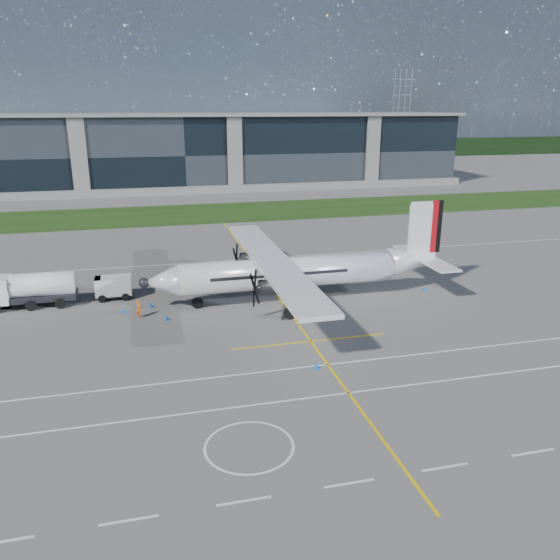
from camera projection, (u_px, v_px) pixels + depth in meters
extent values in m
plane|color=#65625F|center=(203.00, 223.00, 82.93)|extent=(400.00, 400.00, 0.00)
cube|color=#1C3C10|center=(198.00, 213.00, 90.32)|extent=(400.00, 18.00, 0.04)
cube|color=black|center=(182.00, 152.00, 117.66)|extent=(120.00, 20.00, 15.00)
cube|color=black|center=(169.00, 152.00, 174.52)|extent=(400.00, 6.00, 6.00)
cube|color=yellow|center=(265.00, 279.00, 55.86)|extent=(0.20, 70.00, 0.01)
cube|color=white|center=(302.00, 399.00, 32.98)|extent=(90.00, 0.15, 0.01)
imported|color=#F25907|center=(139.00, 308.00, 45.44)|extent=(0.69, 0.84, 1.80)
cone|color=blue|center=(123.00, 310.00, 46.73)|extent=(0.36, 0.36, 0.50)
cone|color=blue|center=(151.00, 304.00, 48.01)|extent=(0.36, 0.36, 0.50)
cone|color=blue|center=(425.00, 288.00, 52.37)|extent=(0.36, 0.36, 0.50)
cone|color=blue|center=(316.00, 365.00, 36.71)|extent=(0.36, 0.36, 0.50)
cone|color=blue|center=(166.00, 317.00, 45.09)|extent=(0.36, 0.36, 0.50)
cone|color=blue|center=(247.00, 260.00, 62.01)|extent=(0.36, 0.36, 0.50)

